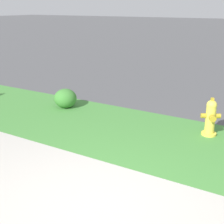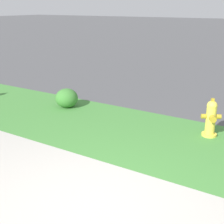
% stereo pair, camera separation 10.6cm
% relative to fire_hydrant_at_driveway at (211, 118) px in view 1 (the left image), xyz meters
% --- Properties ---
extents(ground_plane, '(120.00, 120.00, 0.00)m').
position_rel_fire_hydrant_at_driveway_xyz_m(ground_plane, '(-0.50, -3.15, -0.36)').
color(ground_plane, '#515154').
extents(sidewalk_pavement, '(18.00, 2.39, 0.01)m').
position_rel_fire_hydrant_at_driveway_xyz_m(sidewalk_pavement, '(-0.50, -3.15, -0.35)').
color(sidewalk_pavement, '#BCB7AD').
rests_on(sidewalk_pavement, ground).
extents(grass_verge, '(18.00, 2.59, 0.01)m').
position_rel_fire_hydrant_at_driveway_xyz_m(grass_verge, '(-0.50, -0.65, -0.35)').
color(grass_verge, '#47893D').
rests_on(grass_verge, ground).
extents(fire_hydrant_at_driveway, '(0.36, 0.34, 0.74)m').
position_rel_fire_hydrant_at_driveway_xyz_m(fire_hydrant_at_driveway, '(0.00, 0.00, 0.00)').
color(fire_hydrant_at_driveway, yellow).
rests_on(fire_hydrant_at_driveway, ground).
extents(shrub_bush_far_verge, '(0.54, 0.54, 0.46)m').
position_rel_fire_hydrant_at_driveway_xyz_m(shrub_bush_far_verge, '(-3.43, -0.06, -0.13)').
color(shrub_bush_far_verge, '#3D7F33').
rests_on(shrub_bush_far_verge, ground).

